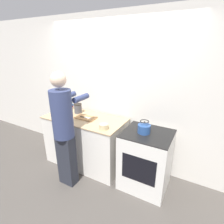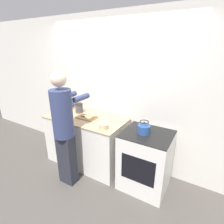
% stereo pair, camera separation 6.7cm
% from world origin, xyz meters
% --- Properties ---
extents(ground_plane, '(12.00, 12.00, 0.00)m').
position_xyz_m(ground_plane, '(0.00, 0.00, 0.00)').
color(ground_plane, '#4C4742').
extents(wall_back, '(8.00, 0.05, 2.60)m').
position_xyz_m(wall_back, '(0.00, 0.74, 1.30)').
color(wall_back, silver).
rests_on(wall_back, ground_plane).
extents(counter, '(1.43, 0.70, 0.91)m').
position_xyz_m(counter, '(-0.40, 0.34, 0.46)').
color(counter, silver).
rests_on(counter, ground_plane).
extents(oven, '(0.70, 0.62, 0.91)m').
position_xyz_m(oven, '(0.75, 0.31, 0.46)').
color(oven, silver).
rests_on(oven, ground_plane).
extents(person, '(0.34, 0.58, 1.78)m').
position_xyz_m(person, '(-0.33, -0.22, 0.98)').
color(person, '#272A34').
rests_on(person, ground_plane).
extents(cutting_board, '(0.38, 0.20, 0.02)m').
position_xyz_m(cutting_board, '(-0.37, 0.33, 0.92)').
color(cutting_board, '#A87A4C').
rests_on(cutting_board, counter).
extents(knife, '(0.21, 0.05, 0.01)m').
position_xyz_m(knife, '(-0.36, 0.32, 0.93)').
color(knife, silver).
rests_on(knife, cutting_board).
extents(kettle, '(0.18, 0.18, 0.18)m').
position_xyz_m(kettle, '(0.70, 0.30, 0.99)').
color(kettle, '#284C8C').
rests_on(kettle, oven).
extents(bowl_prep, '(0.14, 0.14, 0.08)m').
position_xyz_m(bowl_prep, '(0.13, 0.13, 0.95)').
color(bowl_prep, '#C6B789').
rests_on(bowl_prep, counter).
extents(bowl_mixing, '(0.13, 0.13, 0.05)m').
position_xyz_m(bowl_mixing, '(-0.87, 0.26, 0.94)').
color(bowl_mixing, '#426684').
rests_on(bowl_mixing, counter).
extents(canister_jar, '(0.14, 0.14, 0.18)m').
position_xyz_m(canister_jar, '(-0.64, 0.48, 1.00)').
color(canister_jar, '#4C4C51').
rests_on(canister_jar, counter).
extents(book_stack, '(0.22, 0.28, 0.13)m').
position_xyz_m(book_stack, '(-0.97, 0.50, 0.97)').
color(book_stack, beige).
rests_on(book_stack, counter).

